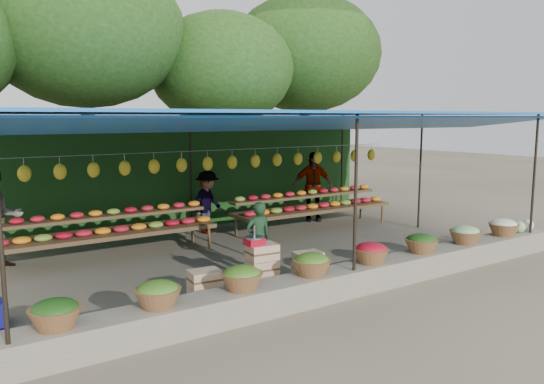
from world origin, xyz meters
TOP-DOWN VIEW (x-y plane):
  - ground at (0.00, 0.00)m, footprint 60.00×60.00m
  - stone_curb at (0.00, -2.75)m, footprint 10.60×0.55m
  - stall_canopy at (-0.00, 0.06)m, footprint 10.80×6.60m
  - produce_baskets at (-0.10, -2.75)m, footprint 8.98×0.58m
  - netting_backdrop at (0.00, 3.15)m, footprint 10.60×0.06m
  - tree_row at (0.50, 6.09)m, footprint 16.51×5.50m
  - fruit_table_left at (-2.49, 1.35)m, footprint 4.21×0.95m
  - fruit_table_right at (2.51, 1.35)m, footprint 4.21×0.95m
  - crate_counter at (-1.11, -1.97)m, footprint 2.38×0.38m
  - weighing_scale at (-1.22, -1.97)m, footprint 0.29×0.29m
  - vendor_seated at (-0.63, -1.14)m, footprint 0.49×0.34m
  - customer_mid at (0.15, 2.34)m, footprint 1.10×0.94m
  - customer_right at (3.15, 2.17)m, footprint 1.15×0.90m

SIDE VIEW (x-z plane):
  - ground at x=0.00m, z-range 0.00..0.00m
  - stone_curb at x=0.00m, z-range 0.00..0.40m
  - crate_counter at x=-1.11m, z-range -0.07..0.70m
  - produce_baskets at x=-0.10m, z-range 0.40..0.73m
  - fruit_table_left at x=-2.49m, z-range 0.14..1.07m
  - fruit_table_right at x=2.51m, z-range 0.14..1.07m
  - vendor_seated at x=-0.63m, z-range 0.00..1.28m
  - customer_mid at x=0.15m, z-range 0.00..1.48m
  - weighing_scale at x=-1.22m, z-range 0.69..1.00m
  - customer_right at x=3.15m, z-range 0.00..1.83m
  - netting_backdrop at x=0.00m, z-range 0.00..2.50m
  - stall_canopy at x=0.00m, z-range 1.27..4.09m
  - tree_row at x=0.50m, z-range 1.14..8.26m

